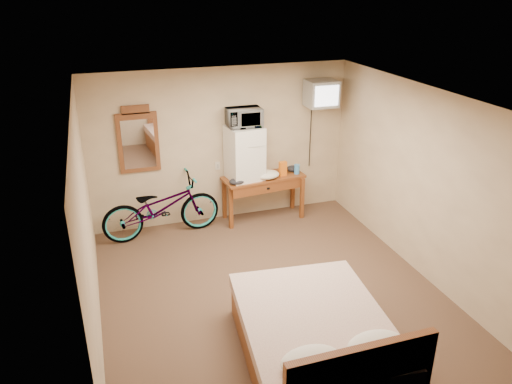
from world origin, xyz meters
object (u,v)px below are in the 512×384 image
at_px(bicycle, 161,207).
at_px(bed, 316,338).
at_px(blue_cup, 297,169).
at_px(wall_mirror, 138,140).
at_px(desk, 264,184).
at_px(microwave, 244,117).
at_px(mini_fridge, 244,153).
at_px(crt_television, 321,93).

xyz_separation_m(bicycle, bed, (1.09, -3.33, -0.18)).
bearing_deg(blue_cup, wall_mirror, 173.06).
distance_m(wall_mirror, bicycle, 1.07).
height_order(desk, microwave, microwave).
bearing_deg(desk, blue_cup, -2.99).
height_order(blue_cup, wall_mirror, wall_mirror).
relative_size(desk, bicycle, 0.75).
height_order(mini_fridge, crt_television, crt_television).
distance_m(desk, wall_mirror, 2.11).
bearing_deg(crt_television, bed, -114.52).
relative_size(mini_fridge, blue_cup, 5.42).
xyz_separation_m(crt_television, bed, (-1.55, -3.40, -1.75)).
bearing_deg(crt_television, mini_fridge, 178.71).
distance_m(mini_fridge, wall_mirror, 1.64).
bearing_deg(bicycle, microwave, -90.42).
bearing_deg(bed, crt_television, 65.48).
xyz_separation_m(microwave, wall_mirror, (-1.60, 0.22, -0.27)).
height_order(microwave, crt_television, crt_television).
xyz_separation_m(desk, microwave, (-0.31, 0.05, 1.12)).
bearing_deg(desk, microwave, 171.04).
relative_size(mini_fridge, bed, 0.41).
xyz_separation_m(mini_fridge, blue_cup, (0.87, -0.08, -0.35)).
height_order(desk, bed, bed).
distance_m(microwave, wall_mirror, 1.64).
xyz_separation_m(desk, blue_cup, (0.56, -0.03, 0.20)).
bearing_deg(bicycle, mini_fridge, -90.42).
bearing_deg(blue_cup, mini_fridge, 174.86).
distance_m(desk, blue_cup, 0.60).
distance_m(desk, crt_television, 1.71).
bearing_deg(bicycle, desk, -92.87).
relative_size(bicycle, bed, 0.88).
xyz_separation_m(desk, mini_fridge, (-0.31, 0.05, 0.55)).
bearing_deg(desk, mini_fridge, 171.07).
xyz_separation_m(wall_mirror, bicycle, (0.22, -0.32, -1.00)).
bearing_deg(microwave, bicycle, -175.82).
bearing_deg(microwave, wall_mirror, 172.08).
relative_size(crt_television, wall_mirror, 0.56).
distance_m(mini_fridge, bed, 3.55).
bearing_deg(bed, wall_mirror, 109.85).
bearing_deg(wall_mirror, desk, -8.09).
bearing_deg(bicycle, bed, -166.41).
distance_m(microwave, blue_cup, 1.27).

